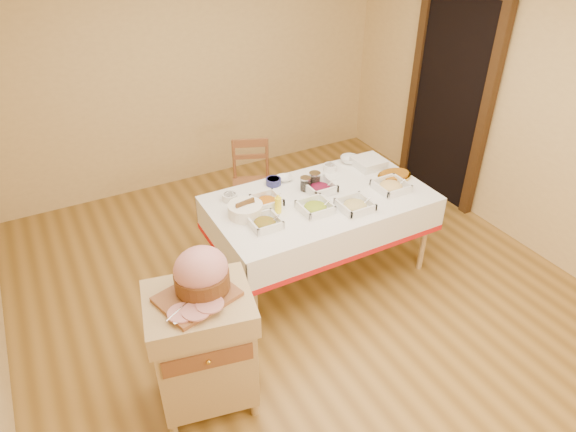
% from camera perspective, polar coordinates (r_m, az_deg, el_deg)
% --- Properties ---
extents(room_shell, '(5.00, 5.00, 5.00)m').
position_cam_1_polar(room_shell, '(3.62, 2.37, 6.08)').
color(room_shell, olive).
rests_on(room_shell, ground).
extents(doorway, '(0.09, 1.10, 2.20)m').
position_cam_1_polar(doorway, '(5.63, 17.56, 12.63)').
color(doorway, black).
rests_on(doorway, ground).
extents(dining_table, '(1.82, 1.02, 0.76)m').
position_cam_1_polar(dining_table, '(4.33, 3.57, 0.24)').
color(dining_table, tan).
rests_on(dining_table, ground).
extents(butcher_cart, '(0.73, 0.65, 0.90)m').
position_cam_1_polar(butcher_cart, '(3.36, -9.38, -13.92)').
color(butcher_cart, tan).
rests_on(butcher_cart, ground).
extents(dining_chair, '(0.49, 0.48, 0.85)m').
position_cam_1_polar(dining_chair, '(5.12, -4.02, 3.71)').
color(dining_chair, brown).
rests_on(dining_chair, ground).
extents(ham_on_board, '(0.46, 0.44, 0.30)m').
position_cam_1_polar(ham_on_board, '(3.04, -9.67, -6.52)').
color(ham_on_board, brown).
rests_on(ham_on_board, butcher_cart).
extents(serving_dish_a, '(0.23, 0.22, 0.10)m').
position_cam_1_polar(serving_dish_a, '(3.87, -2.59, -0.72)').
color(serving_dish_a, white).
rests_on(serving_dish_a, dining_table).
extents(serving_dish_b, '(0.24, 0.24, 0.10)m').
position_cam_1_polar(serving_dish_b, '(4.05, 3.05, 0.99)').
color(serving_dish_b, white).
rests_on(serving_dish_b, dining_table).
extents(serving_dish_c, '(0.25, 0.25, 0.10)m').
position_cam_1_polar(serving_dish_c, '(4.11, 7.46, 1.19)').
color(serving_dish_c, white).
rests_on(serving_dish_c, dining_table).
extents(serving_dish_d, '(0.26, 0.26, 0.10)m').
position_cam_1_polar(serving_dish_d, '(4.42, 11.38, 3.28)').
color(serving_dish_d, white).
rests_on(serving_dish_d, dining_table).
extents(serving_dish_e, '(0.23, 0.22, 0.10)m').
position_cam_1_polar(serving_dish_e, '(4.13, -2.36, 1.68)').
color(serving_dish_e, white).
rests_on(serving_dish_e, dining_table).
extents(serving_dish_f, '(0.24, 0.23, 0.11)m').
position_cam_1_polar(serving_dish_f, '(4.32, 3.56, 3.21)').
color(serving_dish_f, white).
rests_on(serving_dish_f, dining_table).
extents(small_bowl_left, '(0.13, 0.13, 0.06)m').
position_cam_1_polar(small_bowl_left, '(4.21, -6.49, 2.17)').
color(small_bowl_left, white).
rests_on(small_bowl_left, dining_table).
extents(small_bowl_mid, '(0.13, 0.13, 0.06)m').
position_cam_1_polar(small_bowl_mid, '(4.41, -1.63, 3.89)').
color(small_bowl_mid, navy).
rests_on(small_bowl_mid, dining_table).
extents(small_bowl_right, '(0.12, 0.12, 0.06)m').
position_cam_1_polar(small_bowl_right, '(4.65, 4.70, 5.43)').
color(small_bowl_right, white).
rests_on(small_bowl_right, dining_table).
extents(bowl_white_imported, '(0.16, 0.16, 0.03)m').
position_cam_1_polar(bowl_white_imported, '(4.48, -0.36, 4.21)').
color(bowl_white_imported, white).
rests_on(bowl_white_imported, dining_table).
extents(bowl_small_imported, '(0.23, 0.23, 0.05)m').
position_cam_1_polar(bowl_small_imported, '(4.81, 6.88, 6.24)').
color(bowl_small_imported, white).
rests_on(bowl_small_imported, dining_table).
extents(preserve_jar_left, '(0.09, 0.09, 0.12)m').
position_cam_1_polar(preserve_jar_left, '(4.32, 1.95, 3.54)').
color(preserve_jar_left, silver).
rests_on(preserve_jar_left, dining_table).
extents(preserve_jar_right, '(0.10, 0.10, 0.13)m').
position_cam_1_polar(preserve_jar_right, '(4.38, 2.99, 4.02)').
color(preserve_jar_right, silver).
rests_on(preserve_jar_right, dining_table).
extents(mustard_bottle, '(0.05, 0.05, 0.17)m').
position_cam_1_polar(mustard_bottle, '(4.01, -1.10, 1.31)').
color(mustard_bottle, yellow).
rests_on(mustard_bottle, dining_table).
extents(bread_basket, '(0.27, 0.27, 0.12)m').
position_cam_1_polar(bread_basket, '(3.99, -4.75, 0.70)').
color(bread_basket, white).
rests_on(bread_basket, dining_table).
extents(plate_stack, '(0.26, 0.26, 0.08)m').
position_cam_1_polar(plate_stack, '(4.76, 8.96, 5.88)').
color(plate_stack, white).
rests_on(plate_stack, dining_table).
extents(brass_platter, '(0.33, 0.23, 0.04)m').
position_cam_1_polar(brass_platter, '(4.62, 11.73, 4.42)').
color(brass_platter, gold).
rests_on(brass_platter, dining_table).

